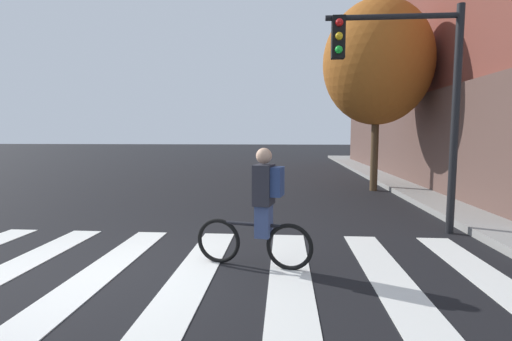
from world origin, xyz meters
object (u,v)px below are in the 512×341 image
traffic_light_near (411,80)px  cyclist (262,209)px  street_tree_near (377,63)px  fire_hydrant (480,184)px

traffic_light_near → cyclist: bearing=-141.6°
traffic_light_near → street_tree_near: bearing=83.1°
traffic_light_near → fire_hydrant: bearing=47.1°
cyclist → fire_hydrant: size_ratio=2.17×
cyclist → fire_hydrant: 7.67m
fire_hydrant → street_tree_near: street_tree_near is taller
traffic_light_near → fire_hydrant: size_ratio=5.38×
fire_hydrant → street_tree_near: bearing=137.1°
cyclist → traffic_light_near: (2.62, 2.07, 2.02)m
fire_hydrant → cyclist: bearing=-136.7°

